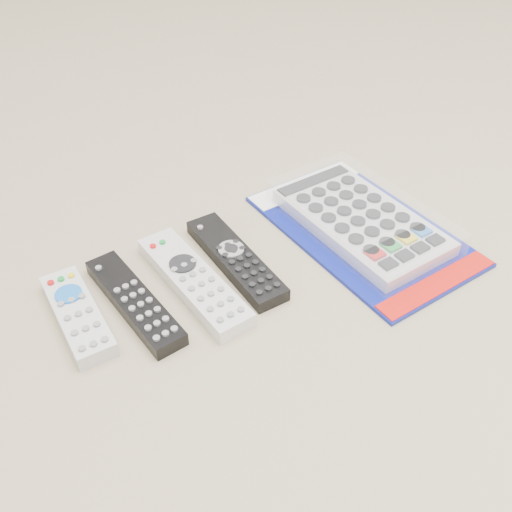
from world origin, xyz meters
TOP-DOWN VIEW (x-y plane):
  - remote_small_grey at (-0.23, 0.06)m, footprint 0.06×0.17m
  - remote_slim_black at (-0.16, 0.04)m, footprint 0.05×0.20m
  - remote_silver_dvd at (-0.07, 0.03)m, footprint 0.06×0.22m
  - remote_large_black at (0.00, 0.04)m, footprint 0.06×0.21m
  - jumbo_remote_packaged at (0.20, -0.00)m, footprint 0.21×0.34m

SIDE VIEW (x-z plane):
  - remote_slim_black at x=-0.16m, z-range 0.00..0.02m
  - remote_large_black at x=0.00m, z-range 0.00..0.02m
  - remote_silver_dvd at x=-0.07m, z-range 0.00..0.02m
  - remote_small_grey at x=-0.23m, z-range 0.00..0.02m
  - jumbo_remote_packaged at x=0.20m, z-range 0.00..0.04m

